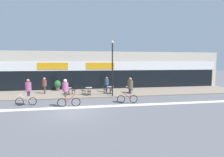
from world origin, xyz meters
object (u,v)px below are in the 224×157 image
object	(u,v)px
cafe_chair_1_near	(89,91)
cafe_chair_3_near	(131,89)
lamp_post	(112,65)
cyclist_0	(130,88)
cyclist_1	(28,90)
bistro_table_1	(89,90)
pedestrian_far_end	(107,83)
bistro_table_0	(68,90)
bistro_table_2	(110,89)
cafe_chair_0_near	(68,91)
cafe_chair_2_side	(105,89)
cafe_chair_1_side	(83,90)
cafe_chair_2_near	(111,90)
cyclist_2	(66,91)
planter_pot	(58,85)
bistro_table_3	(129,88)
cafe_chair_0_side	(74,89)
pedestrian_near_end	(44,84)

from	to	relation	value
cafe_chair_1_near	cafe_chair_3_near	distance (m)	4.61
lamp_post	cyclist_0	distance (m)	3.62
cyclist_1	bistro_table_1	bearing A→B (deg)	-144.09
cafe_chair_3_near	pedestrian_far_end	world-z (taller)	pedestrian_far_end
bistro_table_0	bistro_table_2	bearing A→B (deg)	-2.38
cafe_chair_0_near	cafe_chair_1_near	size ratio (longest dim) A/B	1.00
bistro_table_0	cyclist_0	bearing A→B (deg)	-39.29
cafe_chair_2_side	lamp_post	bearing A→B (deg)	-66.38
cafe_chair_1_side	cyclist_1	size ratio (longest dim) A/B	0.41
cyclist_0	cyclist_1	world-z (taller)	cyclist_0
pedestrian_far_end	bistro_table_2	bearing A→B (deg)	120.03
cafe_chair_2_near	lamp_post	bearing A→B (deg)	-177.29
cyclist_2	pedestrian_far_end	world-z (taller)	cyclist_2
planter_pot	pedestrian_far_end	world-z (taller)	pedestrian_far_end
cyclist_1	cyclist_2	bearing A→B (deg)	163.94
bistro_table_3	cafe_chair_0_near	size ratio (longest dim) A/B	0.87
bistro_table_1	bistro_table_2	distance (m)	2.42
cafe_chair_0_near	pedestrian_far_end	size ratio (longest dim) A/B	0.51
bistro_table_1	cafe_chair_1_side	bearing A→B (deg)	-179.57
cafe_chair_2_near	bistro_table_3	bearing A→B (deg)	-67.63
cafe_chair_2_side	pedestrian_far_end	distance (m)	1.29
cyclist_1	cafe_chair_0_side	bearing A→B (deg)	-129.76
cafe_chair_1_near	cyclist_2	world-z (taller)	cyclist_2
bistro_table_3	cafe_chair_1_near	distance (m)	4.70
pedestrian_far_end	lamp_post	bearing A→B (deg)	111.66
bistro_table_3	cafe_chair_2_side	bearing A→B (deg)	-178.64
cyclist_1	pedestrian_far_end	bearing A→B (deg)	-143.67
cafe_chair_1_near	pedestrian_far_end	bearing A→B (deg)	-44.73
planter_pot	cyclist_1	world-z (taller)	cyclist_1
bistro_table_1	cafe_chair_3_near	size ratio (longest dim) A/B	0.86
cafe_chair_3_near	bistro_table_3	bearing A→B (deg)	-6.02
cafe_chair_1_side	cyclist_2	distance (m)	4.69
bistro_table_1	cafe_chair_2_near	distance (m)	2.41
bistro_table_3	cafe_chair_1_side	distance (m)	5.23
planter_pot	bistro_table_0	bearing A→B (deg)	-62.65
cyclist_1	lamp_post	bearing A→B (deg)	-161.22
bistro_table_3	lamp_post	bearing A→B (deg)	-143.85
lamp_post	pedestrian_far_end	size ratio (longest dim) A/B	3.20
cafe_chair_2_near	pedestrian_near_end	distance (m)	7.42
bistro_table_2	planter_pot	world-z (taller)	planter_pot
lamp_post	bistro_table_3	bearing A→B (deg)	36.15
cafe_chair_3_near	cyclist_1	size ratio (longest dim) A/B	0.41
cafe_chair_0_near	cafe_chair_3_near	bearing A→B (deg)	-95.88
bistro_table_0	cyclist_1	bearing A→B (deg)	-126.85
bistro_table_0	cyclist_0	world-z (taller)	cyclist_0
bistro_table_1	cyclist_0	distance (m)	5.31
cafe_chair_0_side	cyclist_2	xyz separation A→B (m)	(-0.38, -4.99, 0.68)
cafe_chair_0_side	cafe_chair_2_near	bearing A→B (deg)	175.18
bistro_table_1	pedestrian_far_end	distance (m)	2.64
bistro_table_2	cafe_chair_1_side	size ratio (longest dim) A/B	0.84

